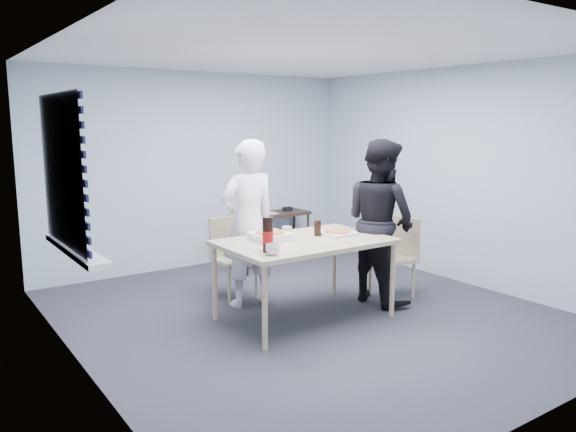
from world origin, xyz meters
TOP-DOWN VIEW (x-y plane):
  - room at (-2.20, 0.40)m, footprint 5.00×5.00m
  - dining_table at (-0.10, -0.06)m, footprint 1.64×1.04m
  - chair_far at (-0.34, 1.01)m, footprint 0.42×0.42m
  - chair_right at (1.20, -0.06)m, footprint 0.42×0.42m
  - person_white at (-0.34, 0.62)m, footprint 0.65×0.42m
  - person_black at (0.90, -0.07)m, footprint 0.47×0.86m
  - side_table at (1.11, 2.28)m, footprint 0.98×0.43m
  - stool at (0.35, 1.73)m, footprint 0.33×0.33m
  - backpack at (0.35, 1.72)m, footprint 0.31×0.23m
  - pizza_box_a at (-0.39, 0.12)m, footprint 0.35×0.35m
  - pizza_box_b at (0.31, -0.06)m, footprint 0.31×0.31m
  - mug_a at (-0.71, -0.41)m, footprint 0.17×0.17m
  - mug_b at (-0.12, 0.22)m, footprint 0.10×0.10m
  - cola_glass at (0.12, 0.03)m, footprint 0.08×0.08m
  - soda_bottle at (-0.68, -0.29)m, footprint 0.10×0.10m
  - plastic_cups at (-0.63, -0.21)m, footprint 0.09×0.09m
  - rubber_band at (0.14, -0.38)m, footprint 0.06×0.06m
  - papers at (0.96, 2.31)m, footprint 0.33×0.38m
  - black_box at (1.33, 2.31)m, footprint 0.15×0.13m

SIDE VIEW (x-z plane):
  - stool at x=0.35m, z-range 0.12..0.58m
  - chair_far at x=-0.34m, z-range 0.07..0.96m
  - chair_right at x=1.20m, z-range 0.07..0.96m
  - side_table at x=1.11m, z-range 0.25..0.90m
  - papers at x=0.96m, z-range 0.65..0.66m
  - backpack at x=0.35m, z-range 0.46..0.89m
  - black_box at x=1.33m, z-range 0.65..0.71m
  - dining_table at x=-0.10m, z-range 0.34..1.14m
  - rubber_band at x=0.14m, z-range 0.80..0.80m
  - pizza_box_b at x=0.31m, z-range 0.80..0.84m
  - pizza_box_a at x=-0.39m, z-range 0.80..0.88m
  - mug_b at x=-0.12m, z-range 0.80..0.89m
  - mug_a at x=-0.71m, z-range 0.80..0.90m
  - cola_glass at x=0.12m, z-range 0.80..0.96m
  - person_white at x=-0.34m, z-range 0.00..1.77m
  - person_black at x=0.90m, z-range 0.00..1.77m
  - plastic_cups at x=-0.63m, z-range 0.80..1.01m
  - soda_bottle at x=-0.68m, z-range 0.79..1.11m
  - room at x=-2.20m, z-range -1.06..3.94m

